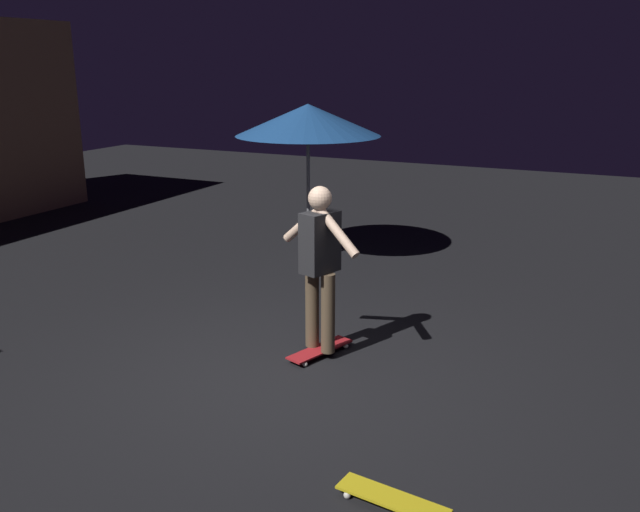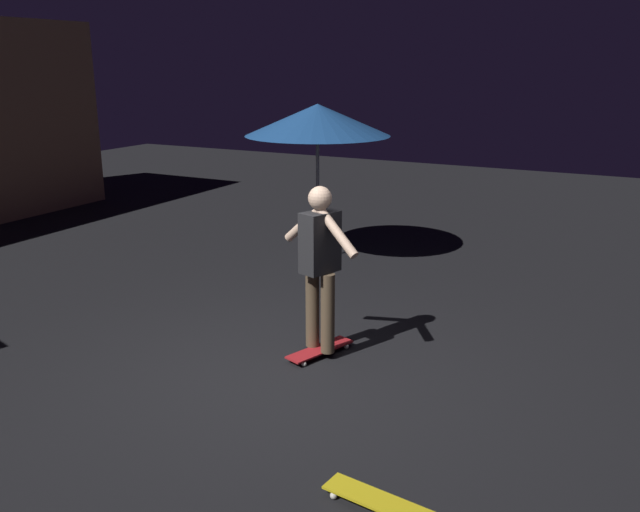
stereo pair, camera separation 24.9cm
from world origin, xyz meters
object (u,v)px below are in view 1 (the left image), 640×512
at_px(patio_umbrella, 308,120).
at_px(skateboard_ridden, 320,350).
at_px(skateboard_spare, 392,499).
at_px(skater, 320,257).

height_order(patio_umbrella, skateboard_ridden, patio_umbrella).
distance_m(skateboard_ridden, skateboard_spare, 2.48).
distance_m(skateboard_spare, skater, 2.66).
height_order(skateboard_spare, skater, skater).
height_order(patio_umbrella, skateboard_spare, patio_umbrella).
distance_m(skateboard_ridden, skater, 0.98).
bearing_deg(patio_umbrella, skateboard_ridden, -151.96).
height_order(skateboard_ridden, skater, skater).
bearing_deg(skateboard_ridden, skater, 14.04).
xyz_separation_m(patio_umbrella, skateboard_spare, (-5.06, -3.11, -2.02)).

